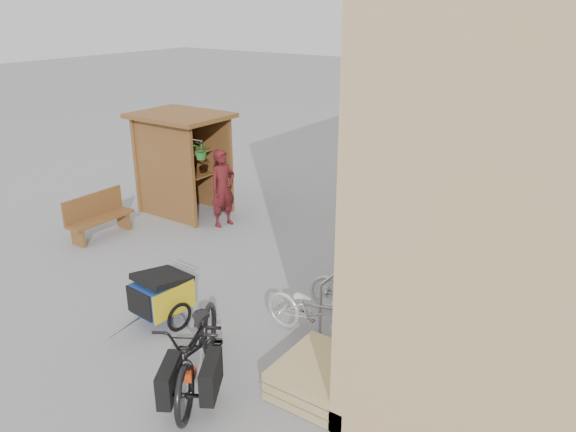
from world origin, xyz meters
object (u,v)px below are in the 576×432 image
Objects in this scene: pallet_stack at (320,376)px; bench at (98,215)px; bike_6 at (427,222)px; bike_0 at (315,312)px; bike_3 at (377,253)px; bike_1 at (355,288)px; bike_2 at (374,266)px; kiosk at (179,149)px; cargo_bike at (198,347)px; bike_7 at (436,215)px; shopping_carts at (499,186)px; child_trailer at (161,293)px; bike_4 at (406,238)px; bike_5 at (415,236)px; person_kiosk at (223,188)px.

bench is at bearing 165.60° from pallet_stack.
bike_0 is at bearing 160.80° from bike_6.
bike_3 is at bearing 157.36° from bike_6.
bike_1 is 0.97× the size of bike_2.
kiosk is 1.46× the size of bike_3.
cargo_bike reaches higher than bench.
bike_7 is at bearing 33.52° from bench.
shopping_carts is (6.28, 4.48, -0.96)m from kiosk.
bike_4 is (2.29, 4.28, -0.01)m from child_trailer.
bike_7 is (-0.08, 3.79, 0.05)m from bike_1.
bike_2 is (-0.15, 0.98, -0.05)m from bike_1.
child_trailer is at bearing -49.21° from kiosk.
cargo_bike reaches higher than pallet_stack.
kiosk is at bearing 86.78° from bike_6.
kiosk is 1.69× the size of bike_5.
shopping_carts is at bearing 75.31° from child_trailer.
bench is 0.88× the size of bike_3.
person_kiosk is at bearing -136.64° from shopping_carts.
bike_4 is (0.01, 1.37, 0.06)m from bike_2.
child_trailer is 0.86× the size of bike_0.
shopping_carts is at bearing -2.93° from bike_3.
bike_4 reaches higher than bike_6.
bike_0 is (0.70, 1.78, -0.12)m from cargo_bike.
kiosk is 1.57m from person_kiosk.
bike_0 is 3.63m from bike_5.
bike_0 is 1.07× the size of bike_6.
child_trailer is at bearing 167.87° from bike_7.
bike_3 is (0.56, 4.13, -0.07)m from cargo_bike.
bike_4 is 1.06× the size of bike_7.
bike_5 is at bearing 1.66° from bike_2.
pallet_stack is at bearing -163.65° from bike_7.
cargo_bike is 1.35× the size of bike_7.
bike_6 is at bearing -54.43° from person_kiosk.
bike_4 reaches higher than bike_5.
bike_1 is 0.99m from bike_2.
bench reaches higher than bike_5.
cargo_bike is at bearing -129.88° from person_kiosk.
bike_2 is 0.94× the size of bike_3.
bike_3 is (-0.15, 2.35, 0.05)m from bike_0.
bike_4 is (-0.14, 2.35, 0.01)m from bike_1.
shopping_carts is 4.09m from bike_4.
bike_1 reaches higher than bike_2.
person_kiosk is at bearing 96.64° from cargo_bike.
person_kiosk is at bearing 58.35° from bike_0.
bike_0 is 1.98m from bike_2.
bench is 1.02× the size of bike_5.
bike_1 is 1.39m from bike_3.
bike_2 is at bearing -154.37° from bike_3.
pallet_stack is at bearing -14.61° from bench.
bike_1 is (4.32, -1.79, -0.41)m from person_kiosk.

